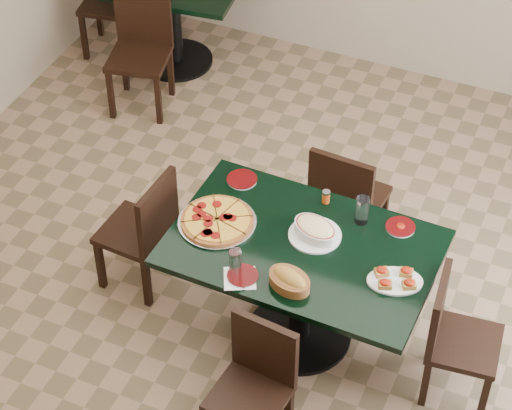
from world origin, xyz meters
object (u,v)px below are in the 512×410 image
at_px(bruschetta_platter, 395,279).
at_px(back_table, 173,5).
at_px(main_table, 302,269).
at_px(chair_near, 256,380).
at_px(chair_left, 145,228).
at_px(bread_basket, 289,280).
at_px(back_chair_near, 141,43).
at_px(lasagna_casserole, 315,230).
at_px(pepperoni_pizza, 217,221).
at_px(chair_right, 453,333).
at_px(chair_far, 346,197).

bearing_deg(bruschetta_platter, back_table, 116.66).
relative_size(main_table, chair_near, 1.84).
relative_size(chair_left, bread_basket, 2.93).
relative_size(back_chair_near, lasagna_casserole, 2.94).
bearing_deg(bread_basket, pepperoni_pizza, 172.30).
bearing_deg(back_table, chair_right, -45.27).
xyz_separation_m(back_table, chair_left, (0.94, -2.21, -0.06)).
bearing_deg(bruschetta_platter, back_chair_near, 123.95).
relative_size(chair_near, pepperoni_pizza, 1.81).
relative_size(chair_left, back_chair_near, 0.93).
bearing_deg(chair_right, back_chair_near, 52.88).
relative_size(lasagna_casserole, bread_basket, 1.07).
xyz_separation_m(chair_near, chair_left, (-1.04, 0.75, 0.03)).
height_order(pepperoni_pizza, bruschetta_platter, bruschetta_platter).
bearing_deg(chair_far, lasagna_casserole, 96.66).
height_order(chair_left, lasagna_casserole, lasagna_casserole).
xyz_separation_m(chair_right, back_chair_near, (-2.81, 1.72, 0.05)).
xyz_separation_m(chair_left, bruschetta_platter, (1.55, -0.09, 0.31)).
bearing_deg(back_chair_near, chair_right, -44.01).
height_order(chair_left, pepperoni_pizza, chair_left).
relative_size(pepperoni_pizza, lasagna_casserole, 1.43).
bearing_deg(bruschetta_platter, main_table, 152.99).
relative_size(chair_left, bruschetta_platter, 2.41).
distance_m(main_table, back_chair_near, 2.58).
distance_m(chair_near, bread_basket, 0.54).
bearing_deg(back_table, main_table, -55.66).
bearing_deg(bruschetta_platter, bread_basket, -174.79).
height_order(chair_near, bruschetta_platter, bruschetta_platter).
height_order(chair_far, chair_right, chair_far).
bearing_deg(bread_basket, chair_near, -72.42).
relative_size(chair_right, bread_basket, 2.84).
bearing_deg(chair_near, back_table, 130.00).
bearing_deg(pepperoni_pizza, back_chair_near, 129.65).
bearing_deg(chair_far, bread_basket, 96.04).
relative_size(back_table, bruschetta_platter, 3.31).
xyz_separation_m(back_chair_near, bread_basket, (1.97, -2.00, 0.29)).
xyz_separation_m(chair_far, bread_basket, (0.04, -1.04, 0.30)).
bearing_deg(pepperoni_pizza, chair_right, 0.34).
bearing_deg(lasagna_casserole, chair_near, -69.62).
bearing_deg(chair_left, lasagna_casserole, 97.03).
xyz_separation_m(chair_right, bread_basket, (-0.84, -0.28, 0.34)).
height_order(chair_right, chair_left, chair_left).
xyz_separation_m(lasagna_casserole, bread_basket, (0.01, -0.40, -0.01)).
bearing_deg(chair_right, chair_left, 82.83).
xyz_separation_m(lasagna_casserole, bruschetta_platter, (0.51, -0.16, -0.02)).
bearing_deg(main_table, back_chair_near, 140.07).
relative_size(main_table, bruschetta_platter, 4.23).
distance_m(main_table, pepperoni_pizza, 0.54).
relative_size(chair_far, bread_basket, 3.05).
distance_m(main_table, chair_near, 0.73).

